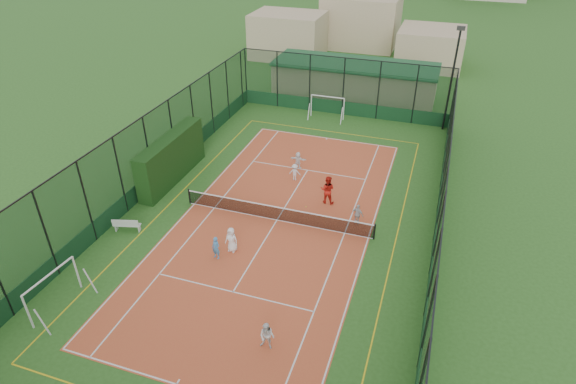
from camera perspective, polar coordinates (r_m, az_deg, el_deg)
name	(u,v)px	position (r m, az deg, el deg)	size (l,w,h in m)	color
ground	(277,220)	(28.70, -1.32, -3.36)	(300.00, 300.00, 0.00)	#2A581E
court_slab	(277,220)	(28.69, -1.32, -3.36)	(11.17, 23.97, 0.01)	#BF412A
tennis_net	(277,213)	(28.39, -1.33, -2.49)	(11.67, 0.12, 1.06)	black
perimeter_fence	(276,184)	(27.33, -1.38, 0.92)	(18.12, 34.12, 5.00)	#11341C
floodlight_ne	(451,81)	(40.55, 18.80, 12.40)	(0.60, 0.26, 8.25)	black
clubhouse	(355,79)	(47.17, 7.91, 13.11)	(15.20, 7.20, 3.15)	tan
hedge_left	(172,158)	(33.01, -13.63, 3.88)	(1.06, 7.05, 3.09)	black
white_bench	(127,224)	(29.11, -18.52, -3.66)	(1.53, 0.42, 0.86)	white
futsal_goal_near	(54,291)	(25.11, -26.03, -10.52)	(0.86, 2.97, 1.92)	white
futsal_goal_far	(327,107)	(41.94, 4.68, 9.97)	(2.97, 0.86, 1.91)	white
child_near_left	(231,240)	(26.12, -6.71, -5.63)	(0.72, 0.47, 1.47)	white
child_near_mid	(216,248)	(25.80, -8.53, -6.57)	(0.48, 0.31, 1.32)	#458AC5
child_near_right	(267,336)	(21.18, -2.50, -16.70)	(0.67, 0.52, 1.38)	silver
child_far_left	(295,172)	(32.37, 0.81, 2.37)	(0.77, 0.44, 1.19)	silver
child_far_right	(358,214)	(28.35, 8.27, -2.63)	(0.75, 0.31, 1.28)	silver
child_far_back	(298,160)	(33.82, 1.19, 3.79)	(1.14, 0.36, 1.23)	white
coach	(327,190)	(29.89, 4.69, 0.28)	(0.90, 0.70, 1.86)	red
tennis_balls	(289,208)	(29.72, 0.13, -1.87)	(5.84, 0.76, 0.07)	#CCE033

